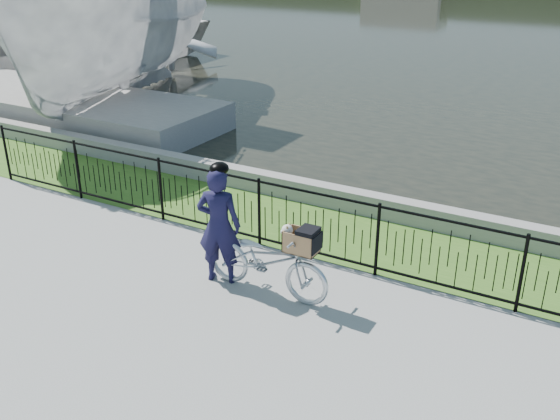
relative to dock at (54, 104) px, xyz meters
The scene contains 9 objects.
ground 11.42m from the dock, 28.81° to the right, with size 120.00×120.00×0.00m, color gray.
grass_strip 10.42m from the dock, 16.17° to the right, with size 60.00×2.00×0.01m, color #416B21.
quay_wall 10.18m from the dock, 10.76° to the right, with size 60.00×0.30×0.40m, color gray.
fence 10.74m from the dock, 21.31° to the right, with size 14.00×0.06×1.15m, color black, non-canonical shape.
dock is the anchor object (origin of this frame).
bicycle_rig 11.11m from the dock, 27.33° to the right, with size 1.90×0.66×1.15m.
cyclist 10.46m from the dock, 29.45° to the right, with size 0.73×0.59×1.80m.
boat_near 2.70m from the dock, 62.59° to the left, with size 7.78×12.11×6.18m.
boat_far 7.28m from the dock, 129.72° to the left, with size 9.23×11.71×2.20m.
Camera 1 is at (3.75, -6.11, 4.60)m, focal length 40.00 mm.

